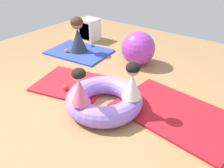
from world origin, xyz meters
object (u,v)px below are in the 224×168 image
object	(u,v)px
inflatable_cushion	(104,100)
child_in_pink	(80,87)
child_in_white	(132,81)
play_ball_orange	(67,51)
play_ball_teal	(92,45)
adult_seated	(78,35)
storage_cube	(89,30)
play_ball_pink	(82,78)
play_ball_red	(65,87)
exercise_ball_large	(138,48)

from	to	relation	value
inflatable_cushion	child_in_pink	world-z (taller)	child_in_pink
child_in_white	play_ball_orange	distance (m)	2.69
child_in_white	play_ball_teal	xyz separation A→B (m)	(-2.19, 1.66, -0.50)
adult_seated	storage_cube	distance (m)	0.91
play_ball_orange	play_ball_pink	world-z (taller)	play_ball_pink
inflatable_cushion	play_ball_red	bearing A→B (deg)	-177.70
inflatable_cushion	child_in_pink	xyz separation A→B (m)	(-0.07, -0.42, 0.41)
play_ball_red	play_ball_orange	distance (m)	1.67
inflatable_cushion	child_in_pink	distance (m)	0.60
inflatable_cushion	play_ball_orange	xyz separation A→B (m)	(-2.01, 1.14, -0.07)
child_in_pink	play_ball_pink	size ratio (longest dim) A/B	5.41
child_in_white	adult_seated	xyz separation A→B (m)	(-2.25, 1.25, -0.14)
play_ball_red	play_ball_pink	world-z (taller)	play_ball_red
play_ball_red	storage_cube	bearing A→B (deg)	122.30
play_ball_pink	exercise_ball_large	distance (m)	1.38
play_ball_red	exercise_ball_large	xyz separation A→B (m)	(0.42, 1.70, 0.26)
adult_seated	play_ball_pink	size ratio (longest dim) A/B	8.32
storage_cube	exercise_ball_large	bearing A→B (deg)	-15.59
play_ball_teal	exercise_ball_large	xyz separation A→B (m)	(1.37, -0.10, 0.27)
storage_cube	child_in_white	bearing A→B (deg)	-38.07
child_in_white	play_ball_teal	bearing A→B (deg)	147.28
child_in_white	exercise_ball_large	bearing A→B (deg)	122.33
adult_seated	play_ball_teal	xyz separation A→B (m)	(0.06, 0.41, -0.36)
play_ball_orange	storage_cube	world-z (taller)	storage_cube
play_ball_pink	exercise_ball_large	xyz separation A→B (m)	(0.40, 1.30, 0.26)
child_in_white	adult_seated	size ratio (longest dim) A/B	0.67
play_ball_pink	play_ball_red	bearing A→B (deg)	-92.27
child_in_white	play_ball_red	distance (m)	1.34
inflatable_cushion	play_ball_teal	size ratio (longest dim) A/B	16.05
child_in_white	play_ball_pink	distance (m)	1.34
play_ball_orange	inflatable_cushion	bearing A→B (deg)	-29.49
inflatable_cushion	storage_cube	bearing A→B (deg)	135.60
play_ball_orange	storage_cube	distance (m)	1.07
play_ball_orange	child_in_white	bearing A→B (deg)	-22.97
adult_seated	exercise_ball_large	xyz separation A→B (m)	(1.43, 0.31, -0.08)
play_ball_orange	play_ball_pink	bearing A→B (deg)	-32.57
play_ball_red	play_ball_pink	xyz separation A→B (m)	(0.02, 0.40, -0.00)
child_in_white	exercise_ball_large	world-z (taller)	child_in_white
play_ball_teal	storage_cube	distance (m)	0.63
adult_seated	play_ball_red	bearing A→B (deg)	-165.78
child_in_pink	child_in_white	xyz separation A→B (m)	(0.49, 0.53, 0.01)
child_in_white	play_ball_orange	xyz separation A→B (m)	(-2.43, 1.03, -0.49)
adult_seated	play_ball_teal	size ratio (longest dim) A/B	11.05
inflatable_cushion	play_ball_teal	world-z (taller)	inflatable_cushion
play_ball_red	exercise_ball_large	distance (m)	1.77
play_ball_pink	exercise_ball_large	size ratio (longest dim) A/B	0.14
play_ball_pink	storage_cube	xyz separation A→B (m)	(-1.41, 1.80, 0.19)
play_ball_orange	play_ball_teal	bearing A→B (deg)	69.07
play_ball_teal	inflatable_cushion	bearing A→B (deg)	-44.93
inflatable_cushion	play_ball_red	xyz separation A→B (m)	(-0.82, -0.03, -0.07)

